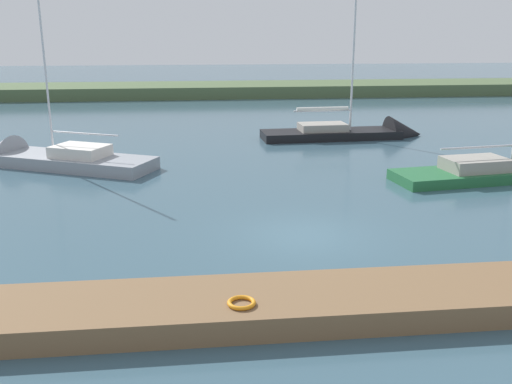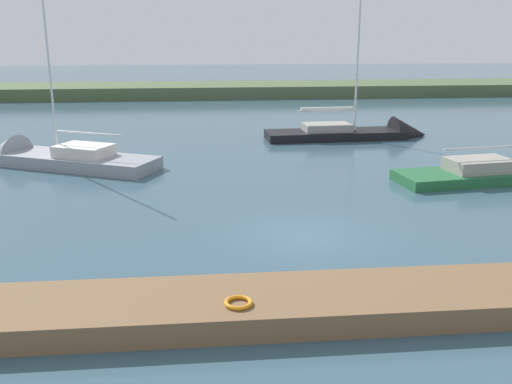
{
  "view_description": "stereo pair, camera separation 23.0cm",
  "coord_description": "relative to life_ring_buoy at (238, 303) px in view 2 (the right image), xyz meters",
  "views": [
    {
      "loc": [
        3.58,
        17.51,
        6.63
      ],
      "look_at": [
        1.72,
        0.83,
        1.83
      ],
      "focal_mm": 39.59,
      "sensor_mm": 36.0,
      "label": 1
    },
    {
      "loc": [
        3.35,
        17.54,
        6.63
      ],
      "look_at": [
        1.72,
        0.83,
        1.83
      ],
      "focal_mm": 39.59,
      "sensor_mm": 36.0,
      "label": 2
    }
  ],
  "objects": [
    {
      "name": "dock_pier",
      "position": [
        -2.62,
        -0.49,
        -0.35
      ],
      "size": [
        25.65,
        2.47,
        0.61
      ],
      "primitive_type": "cube",
      "color": "brown",
      "rests_on": "ground_plane"
    },
    {
      "name": "far_shoreline",
      "position": [
        -2.62,
        -49.06,
        -0.66
      ],
      "size": [
        180.0,
        8.0,
        2.4
      ],
      "primitive_type": "cube",
      "color": "#4C603D",
      "rests_on": "ground_plane"
    },
    {
      "name": "sailboat_far_right",
      "position": [
        -9.65,
        -23.32,
        -0.46
      ],
      "size": [
        10.62,
        2.98,
        12.83
      ],
      "rotation": [
        0.0,
        0.0,
        3.19
      ],
      "color": "black",
      "rests_on": "ground_plane"
    },
    {
      "name": "sailboat_near_dock",
      "position": [
        8.73,
        -17.64,
        -0.48
      ],
      "size": [
        10.36,
        6.76,
        10.54
      ],
      "rotation": [
        0.0,
        0.0,
        -0.45
      ],
      "color": "gray",
      "rests_on": "ground_plane"
    },
    {
      "name": "life_ring_buoy",
      "position": [
        0.0,
        0.0,
        0.0
      ],
      "size": [
        0.66,
        0.66,
        0.1
      ],
      "primitive_type": "torus",
      "color": "orange",
      "rests_on": "dock_pier"
    },
    {
      "name": "ground_plane",
      "position": [
        -2.62,
        -5.88,
        -0.66
      ],
      "size": [
        200.0,
        200.0,
        0.0
      ],
      "primitive_type": "plane",
      "color": "#385666"
    }
  ]
}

